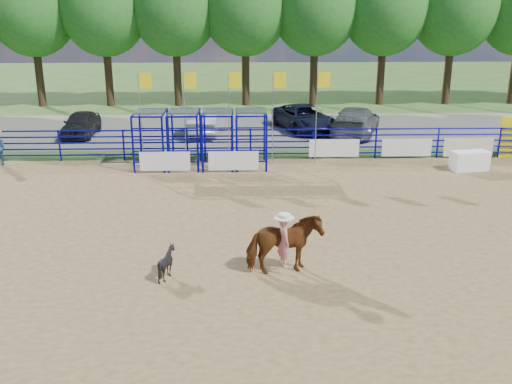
# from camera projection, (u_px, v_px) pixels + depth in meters

# --- Properties ---
(ground) EXTENTS (120.00, 120.00, 0.00)m
(ground) POSITION_uv_depth(u_px,v_px,m) (258.00, 241.00, 17.80)
(ground) COLOR #416327
(ground) RESTS_ON ground
(arena_dirt) EXTENTS (30.00, 20.00, 0.02)m
(arena_dirt) POSITION_uv_depth(u_px,v_px,m) (258.00, 241.00, 17.80)
(arena_dirt) COLOR olive
(arena_dirt) RESTS_ON ground
(gravel_strip) EXTENTS (40.00, 10.00, 0.01)m
(gravel_strip) POSITION_uv_depth(u_px,v_px,m) (248.00, 130.00, 33.96)
(gravel_strip) COLOR gray
(gravel_strip) RESTS_ON ground
(announcer_table) EXTENTS (1.70, 1.00, 0.85)m
(announcer_table) POSITION_uv_depth(u_px,v_px,m) (470.00, 161.00, 25.40)
(announcer_table) COLOR white
(announcer_table) RESTS_ON arena_dirt
(horse_and_rider) EXTENTS (2.15, 1.30, 2.43)m
(horse_and_rider) POSITION_uv_depth(u_px,v_px,m) (284.00, 242.00, 15.37)
(horse_and_rider) COLOR brown
(horse_and_rider) RESTS_ON arena_dirt
(calf) EXTENTS (1.01, 0.98, 0.85)m
(calf) POSITION_uv_depth(u_px,v_px,m) (167.00, 263.00, 15.28)
(calf) COLOR black
(calf) RESTS_ON arena_dirt
(car_a) EXTENTS (1.63, 4.05, 1.38)m
(car_a) POSITION_uv_depth(u_px,v_px,m) (81.00, 124.00, 32.10)
(car_a) COLOR black
(car_a) RESTS_ON gravel_strip
(car_b) EXTENTS (2.05, 4.68, 1.50)m
(car_b) POSITION_uv_depth(u_px,v_px,m) (207.00, 121.00, 32.62)
(car_b) COLOR gray
(car_b) RESTS_ON gravel_strip
(car_c) EXTENTS (3.88, 5.77, 1.47)m
(car_c) POSITION_uv_depth(u_px,v_px,m) (304.00, 118.00, 33.57)
(car_c) COLOR black
(car_c) RESTS_ON gravel_strip
(car_d) EXTENTS (3.99, 5.96, 1.60)m
(car_d) POSITION_uv_depth(u_px,v_px,m) (356.00, 121.00, 32.28)
(car_d) COLOR #5D5D60
(car_d) RESTS_ON gravel_strip
(perimeter_fence) EXTENTS (30.10, 20.10, 1.50)m
(perimeter_fence) POSITION_uv_depth(u_px,v_px,m) (258.00, 219.00, 17.57)
(perimeter_fence) COLOR #07068C
(perimeter_fence) RESTS_ON ground
(chute_assembly) EXTENTS (19.32, 2.41, 4.20)m
(chute_assembly) POSITION_uv_depth(u_px,v_px,m) (209.00, 140.00, 25.76)
(chute_assembly) COLOR #07068C
(chute_assembly) RESTS_ON ground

